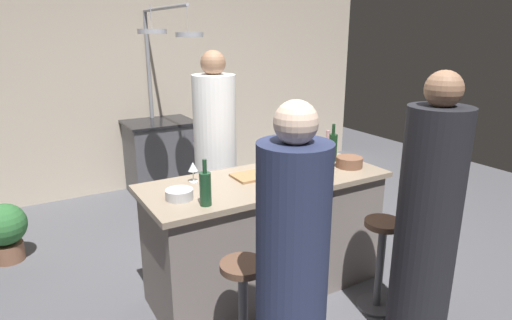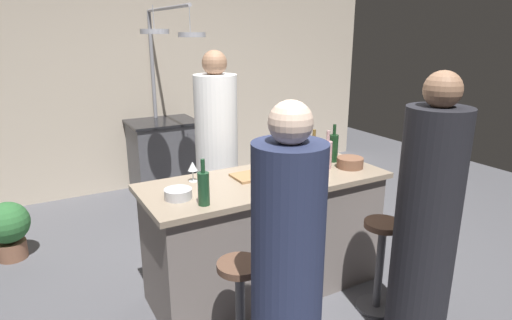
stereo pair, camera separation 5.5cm
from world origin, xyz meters
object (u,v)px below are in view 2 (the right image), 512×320
(wine_bottle_amber, at_px, (313,152))
(wine_glass_near_left_guest, at_px, (267,153))
(wine_bottle_green, at_px, (204,188))
(wine_glass_by_chef, at_px, (329,144))
(wine_bottle_red, at_px, (334,147))
(guest_left, at_px, (287,282))
(mixing_bowl_wooden, at_px, (350,163))
(mixing_bowl_ceramic, at_px, (299,179))
(bar_stool_right, at_px, (380,262))
(wine_glass_near_right_guest, at_px, (193,167))
(stove_range, at_px, (164,156))
(cutting_board, at_px, (255,175))
(potted_plant, at_px, (8,227))
(chef, at_px, (217,159))
(bar_stool_left, at_px, (240,310))
(wine_bottle_white, at_px, (289,158))
(wine_bottle_rose, at_px, (327,154))
(pepper_mill, at_px, (271,171))
(mixing_bowl_steel, at_px, (178,194))
(guest_right, at_px, (426,229))

(wine_bottle_amber, distance_m, wine_glass_near_left_guest, 0.36)
(wine_bottle_green, height_order, wine_glass_by_chef, wine_bottle_green)
(wine_bottle_amber, distance_m, wine_bottle_red, 0.22)
(guest_left, height_order, mixing_bowl_wooden, guest_left)
(wine_bottle_green, xyz_separation_m, mixing_bowl_ceramic, (0.73, 0.04, -0.08))
(bar_stool_right, xyz_separation_m, wine_glass_by_chef, (0.21, 0.88, 0.63))
(wine_glass_near_right_guest, xyz_separation_m, mixing_bowl_ceramic, (0.64, -0.39, -0.07))
(stove_range, relative_size, cutting_board, 2.78)
(potted_plant, bearing_deg, chef, -19.97)
(stove_range, xyz_separation_m, wine_bottle_amber, (0.47, -2.38, 0.57))
(bar_stool_left, distance_m, wine_bottle_white, 1.15)
(wine_bottle_white, distance_m, mixing_bowl_wooden, 0.53)
(potted_plant, xyz_separation_m, wine_glass_by_chef, (2.48, -1.23, 0.71))
(guest_left, bearing_deg, stove_range, 82.01)
(stove_range, bearing_deg, potted_plant, -150.47)
(wine_bottle_rose, relative_size, mixing_bowl_ceramic, 1.40)
(stove_range, bearing_deg, pepper_mill, -90.94)
(chef, height_order, mixing_bowl_wooden, chef)
(cutting_board, relative_size, wine_glass_near_left_guest, 2.19)
(wine_bottle_red, xyz_separation_m, mixing_bowl_ceramic, (-0.54, -0.29, -0.09))
(bar_stool_left, bearing_deg, mixing_bowl_steel, 104.70)
(potted_plant, relative_size, wine_glass_near_left_guest, 3.56)
(bar_stool_left, bearing_deg, wine_glass_by_chef, 33.74)
(wine_bottle_white, bearing_deg, wine_glass_near_left_guest, 95.89)
(bar_stool_left, height_order, wine_bottle_amber, wine_bottle_amber)
(cutting_board, distance_m, mixing_bowl_wooden, 0.77)
(guest_right, distance_m, cutting_board, 1.21)
(wine_bottle_white, height_order, wine_glass_by_chef, wine_bottle_white)
(wine_bottle_rose, xyz_separation_m, wine_bottle_red, (0.16, 0.12, 0.00))
(wine_bottle_rose, bearing_deg, mixing_bowl_steel, -178.40)
(cutting_board, relative_size, mixing_bowl_steel, 1.82)
(cutting_board, height_order, wine_glass_by_chef, wine_glass_by_chef)
(cutting_board, bearing_deg, wine_glass_near_right_guest, 164.37)
(wine_bottle_amber, xyz_separation_m, mixing_bowl_steel, (-1.16, -0.13, -0.08))
(wine_bottle_red, bearing_deg, pepper_mill, -161.96)
(wine_glass_by_chef, xyz_separation_m, mixing_bowl_steel, (-1.46, -0.31, -0.07))
(chef, bearing_deg, bar_stool_right, -69.23)
(wine_glass_near_right_guest, bearing_deg, stove_range, 77.88)
(cutting_board, bearing_deg, guest_right, -62.24)
(wine_glass_near_left_guest, bearing_deg, cutting_board, -139.95)
(cutting_board, height_order, mixing_bowl_wooden, mixing_bowl_wooden)
(guest_left, distance_m, mixing_bowl_ceramic, 1.06)
(wine_bottle_rose, xyz_separation_m, wine_glass_near_right_guest, (-1.01, 0.22, -0.01))
(stove_range, relative_size, bar_stool_right, 1.31)
(chef, bearing_deg, pepper_mill, -92.35)
(stove_range, relative_size, wine_glass_by_chef, 6.10)
(wine_bottle_green, bearing_deg, bar_stool_left, -83.41)
(cutting_board, height_order, wine_bottle_green, wine_bottle_green)
(bar_stool_right, height_order, mixing_bowl_wooden, mixing_bowl_wooden)
(wine_bottle_rose, relative_size, wine_bottle_red, 0.97)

